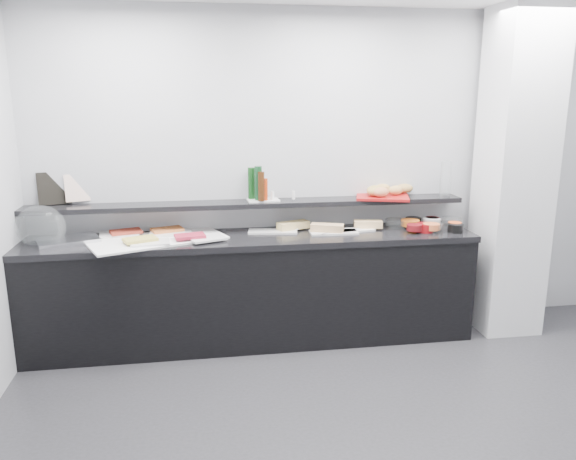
{
  "coord_description": "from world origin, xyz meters",
  "views": [
    {
      "loc": [
        -1.1,
        -2.67,
        2.01
      ],
      "look_at": [
        -0.45,
        1.45,
        1.0
      ],
      "focal_mm": 35.0,
      "sensor_mm": 36.0,
      "label": 1
    }
  ],
  "objects": [
    {
      "name": "counter_top",
      "position": [
        -0.7,
        1.7,
        0.88
      ],
      "size": [
        3.62,
        0.62,
        0.05
      ],
      "primitive_type": "cube",
      "color": "black",
      "rests_on": "buffet_cabinet"
    },
    {
      "name": "bread_roll_n",
      "position": [
        0.47,
        1.98,
        1.21
      ],
      "size": [
        0.14,
        0.09,
        0.08
      ],
      "primitive_type": "ellipsoid",
      "rotation": [
        0.0,
        0.0,
        0.04
      ],
      "color": "tan",
      "rests_on": "bread_tray"
    },
    {
      "name": "sandwich_plate_left",
      "position": [
        -0.52,
        1.8,
        0.91
      ],
      "size": [
        0.42,
        0.23,
        0.01
      ],
      "primitive_type": "cube",
      "rotation": [
        0.0,
        0.0,
        -0.15
      ],
      "color": "silver",
      "rests_on": "counter_top"
    },
    {
      "name": "fill_black_jam",
      "position": [
        0.88,
        1.83,
        0.95
      ],
      "size": [
        0.16,
        0.16,
        0.05
      ],
      "primitive_type": "cylinder",
      "rotation": [
        0.0,
        0.0,
        -0.36
      ],
      "color": "#600D10",
      "rests_on": "bowl_black_jam"
    },
    {
      "name": "food_meat_a",
      "position": [
        -1.7,
        1.84,
        0.94
      ],
      "size": [
        0.28,
        0.22,
        0.02
      ],
      "primitive_type": "cube",
      "rotation": [
        0.0,
        0.0,
        0.3
      ],
      "color": "maroon",
      "rests_on": "platter_meat_a"
    },
    {
      "name": "platter_meat_a",
      "position": [
        -1.76,
        1.84,
        0.92
      ],
      "size": [
        0.33,
        0.24,
        0.01
      ],
      "primitive_type": "cube",
      "rotation": [
        0.0,
        0.0,
        0.14
      ],
      "color": "silver",
      "rests_on": "linen_runner"
    },
    {
      "name": "shaker_pepper",
      "position": [
        -0.34,
        1.86,
        1.2
      ],
      "size": [
        0.03,
        0.03,
        0.07
      ],
      "primitive_type": "cylinder",
      "rotation": [
        0.0,
        0.0,
        -0.17
      ],
      "color": "white",
      "rests_on": "condiment_tray"
    },
    {
      "name": "bread_roll_ne",
      "position": [
        0.66,
        1.95,
        1.21
      ],
      "size": [
        0.17,
        0.11,
        0.08
      ],
      "primitive_type": "ellipsoid",
      "rotation": [
        0.0,
        0.0,
        0.09
      ],
      "color": "#B48845",
      "rests_on": "bread_tray"
    },
    {
      "name": "cloche_base",
      "position": [
        -2.12,
        1.69,
        0.92
      ],
      "size": [
        0.52,
        0.43,
        0.04
      ],
      "primitive_type": "cube",
      "rotation": [
        0.0,
        0.0,
        0.37
      ],
      "color": "silver",
      "rests_on": "counter_top"
    },
    {
      "name": "fill_red_jam",
      "position": [
        0.62,
        1.59,
        0.95
      ],
      "size": [
        0.13,
        0.13,
        0.05
      ],
      "primitive_type": "cylinder",
      "rotation": [
        0.0,
        0.0,
        -0.04
      ],
      "color": "#620E12",
      "rests_on": "bowl_red_jam"
    },
    {
      "name": "shaker_salt",
      "position": [
        -0.51,
        1.87,
        1.2
      ],
      "size": [
        0.04,
        0.04,
        0.07
      ],
      "primitive_type": "cylinder",
      "rotation": [
        0.0,
        0.0,
        -0.36
      ],
      "color": "white",
      "rests_on": "condiment_tray"
    },
    {
      "name": "food_salmon",
      "position": [
        -1.38,
        1.86,
        0.94
      ],
      "size": [
        0.28,
        0.22,
        0.02
      ],
      "primitive_type": "cube",
      "rotation": [
        0.0,
        0.0,
        0.31
      ],
      "color": "orange",
      "rests_on": "platter_salmon"
    },
    {
      "name": "bottle_green_b",
      "position": [
        -0.63,
        1.87,
        1.3
      ],
      "size": [
        0.08,
        0.08,
        0.28
      ],
      "primitive_type": "cylinder",
      "rotation": [
        0.0,
        0.0,
        -0.3
      ],
      "color": "#0F371A",
      "rests_on": "condiment_tray"
    },
    {
      "name": "column",
      "position": [
        1.5,
        1.65,
        1.35
      ],
      "size": [
        0.5,
        0.5,
        2.7
      ],
      "primitive_type": "cube",
      "color": "silver",
      "rests_on": "ground"
    },
    {
      "name": "platter_cheese",
      "position": [
        -1.49,
        1.53,
        0.92
      ],
      "size": [
        0.3,
        0.22,
        0.01
      ],
      "primitive_type": "cube",
      "rotation": [
        0.0,
        0.0,
        0.09
      ],
      "color": "white",
      "rests_on": "linen_runner"
    },
    {
      "name": "condiment_tray",
      "position": [
        -0.59,
        1.89,
        1.16
      ],
      "size": [
        0.27,
        0.17,
        0.01
      ],
      "primitive_type": "cube",
      "rotation": [
        0.0,
        0.0,
        0.05
      ],
      "color": "white",
      "rests_on": "wall_shelf"
    },
    {
      "name": "bowl_glass_fruit",
      "position": [
        0.54,
        1.81,
        0.94
      ],
      "size": [
        0.24,
        0.24,
        0.07
      ],
      "primitive_type": "cylinder",
      "rotation": [
        0.0,
        0.0,
        -0.32
      ],
      "color": "white",
      "rests_on": "counter_top"
    },
    {
      "name": "food_meat_b",
      "position": [
        -1.2,
        1.61,
        0.94
      ],
      "size": [
        0.25,
        0.19,
        0.02
      ],
      "primitive_type": "cube",
      "rotation": [
        0.0,
        0.0,
        0.18
      ],
      "color": "maroon",
      "rests_on": "platter_meat_b"
    },
    {
      "name": "bread_roll_s",
      "position": [
        0.4,
        1.8,
        1.21
      ],
      "size": [
        0.16,
        0.13,
        0.08
      ],
      "primitive_type": "ellipsoid",
      "rotation": [
        0.0,
        0.0,
        0.31
      ],
      "color": "#C2774A",
      "rests_on": "bread_tray"
    },
    {
      "name": "bowl_black_jam",
      "position": [
        0.72,
        1.85,
        0.94
      ],
      "size": [
        0.16,
        0.16,
        0.07
      ],
      "primitive_type": "cylinder",
      "rotation": [
        0.0,
        0.0,
        -0.23
      ],
      "color": "black",
      "rests_on": "counter_top"
    },
    {
      "name": "bread_roll_sw",
      "position": [
        0.36,
        1.84,
        1.21
      ],
      "size": [
        0.17,
        0.12,
        0.08
      ],
      "primitive_type": "ellipsoid",
      "rotation": [
        0.0,
        0.0,
        0.1
      ],
      "color": "#B08F43",
      "rests_on": "bread_tray"
    },
    {
      "name": "fill_glass_cream",
      "position": [
        0.86,
        1.79,
        0.95
      ],
      "size": [
        0.18,
        0.18,
        0.05
      ],
      "primitive_type": "cylinder",
      "rotation": [
        0.0,
        0.0,
        0.26
      ],
      "color": "silver",
      "rests_on": "bowl_glass_cream"
    },
    {
      "name": "framed_print",
      "position": [
        -2.26,
        2.0,
        1.28
      ],
      "size": [
        0.26,
        0.14,
        0.26
      ],
      "primitive_type": "cube",
      "rotation": [
        -0.21,
        0.0,
        0.27
      ],
      "color": "black",
      "rests_on": "wall_shelf"
    },
    {
      "name": "tongs_right",
      "position": [
        0.2,
        1.75,
        0.92
      ],
      "size": [
        0.16,
        0.01,
        0.01
      ],
      "primitive_type": "cylinder",
      "rotation": [
        0.0,
        1.57,
        0.03
      ],
      "color": "#B0B3B8",
      "rests_on": "sandwich_plate_right"
    },
    {
      "name": "bread_tray",
      "position": [
        0.42,
        1.84,
        1.16
      ],
      "size": [
        0.5,
        0.42,
        0.02
      ],
      "primitive_type": "cube",
      "rotation": [
        0.0,
        0.0,
        -0.29
      ],
      "color": "#A21112",
      "rests_on": "wall_shelf"
    },
    {
      "name": "fill_glass_salmon",
      "position": [
        0.77,
        1.6,
        0.95
      ],
      "size": [
        0.16,
        0.16,
        0.05
      ],
      "primitive_type": "cylinder",
      "rotation": [
        0.0,
        0.0,
        -0.2
      ],
      "color": "orange",
      "rests_on": "bowl_glass_salmon"
    },
    {
      "name": "bowl_glass_cream",
      "position": [
        1.05,
        1.8,
        0.94
      ],
      "size": [
        0.22,
        0.22,
        0.07
      ],
      "primitive_type": "cylinder",
      "rotation": [
        0.0,
        0.0,
        -0.34
      ],
      "color": "white",
      "rests_on": "counter_top"
    },
    {
      "name": "platter_meat_b",
      "position": [
        -1.06,
        1.59,
        0.92
      ],
      "size": [
        0.31,
        0.26,
        0.01
      ],
      "primitive_type": "cube",
      "rotation": [
        0.0,
        0.0,
        0.36
      ],
      "color": "white",
      "rests_on": "linen_runner"
    },
    {
      "name": "bottle_green_a",
      "position": [
        -0.68,
        1.94,
        1.29
      ],
      "size": [
        0.08,
        0.08,
        0.26
      ],
      "primitive_type": "cylinder",
      "rotation": [
        0.0,
        0.0,
        -0.38
      ],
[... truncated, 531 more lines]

